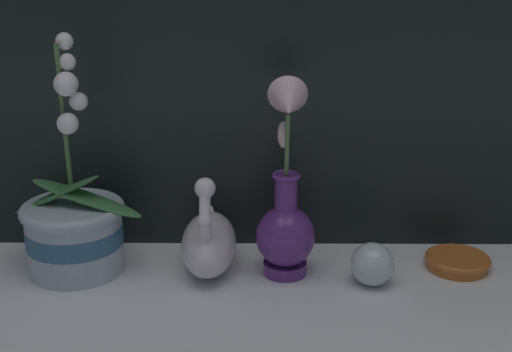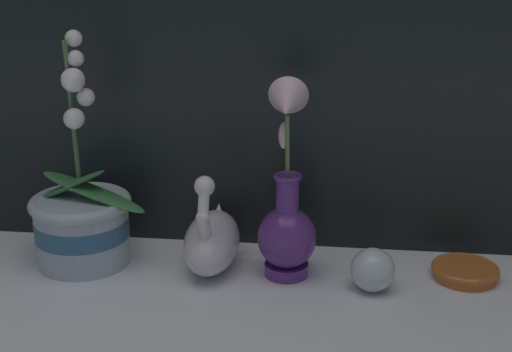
{
  "view_description": "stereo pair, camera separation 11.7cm",
  "coord_description": "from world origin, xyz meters",
  "px_view_note": "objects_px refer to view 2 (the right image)",
  "views": [
    {
      "loc": [
        -0.0,
        -0.98,
        0.56
      ],
      "look_at": [
        -0.01,
        0.12,
        0.18
      ],
      "focal_mm": 50.0,
      "sensor_mm": 36.0,
      "label": 1
    },
    {
      "loc": [
        0.11,
        -0.98,
        0.56
      ],
      "look_at": [
        -0.01,
        0.12,
        0.18
      ],
      "focal_mm": 50.0,
      "sensor_mm": 36.0,
      "label": 2
    }
  ],
  "objects_px": {
    "orchid_potted_plant": "(82,220)",
    "blue_vase": "(287,215)",
    "amber_dish": "(465,271)",
    "glass_sphere": "(373,270)",
    "swan_figurine": "(212,239)"
  },
  "relations": [
    {
      "from": "amber_dish",
      "to": "orchid_potted_plant",
      "type": "bearing_deg",
      "value": -179.03
    },
    {
      "from": "blue_vase",
      "to": "glass_sphere",
      "type": "distance_m",
      "value": 0.16
    },
    {
      "from": "blue_vase",
      "to": "swan_figurine",
      "type": "bearing_deg",
      "value": 170.35
    },
    {
      "from": "orchid_potted_plant",
      "to": "amber_dish",
      "type": "relative_size",
      "value": 3.6
    },
    {
      "from": "orchid_potted_plant",
      "to": "swan_figurine",
      "type": "distance_m",
      "value": 0.23
    },
    {
      "from": "swan_figurine",
      "to": "glass_sphere",
      "type": "bearing_deg",
      "value": -11.13
    },
    {
      "from": "orchid_potted_plant",
      "to": "amber_dish",
      "type": "height_order",
      "value": "orchid_potted_plant"
    },
    {
      "from": "blue_vase",
      "to": "amber_dish",
      "type": "xyz_separation_m",
      "value": [
        0.3,
        0.03,
        -0.1
      ]
    },
    {
      "from": "orchid_potted_plant",
      "to": "glass_sphere",
      "type": "height_order",
      "value": "orchid_potted_plant"
    },
    {
      "from": "orchid_potted_plant",
      "to": "glass_sphere",
      "type": "distance_m",
      "value": 0.51
    },
    {
      "from": "glass_sphere",
      "to": "amber_dish",
      "type": "height_order",
      "value": "glass_sphere"
    },
    {
      "from": "swan_figurine",
      "to": "glass_sphere",
      "type": "xyz_separation_m",
      "value": [
        0.27,
        -0.05,
        -0.02
      ]
    },
    {
      "from": "swan_figurine",
      "to": "amber_dish",
      "type": "distance_m",
      "value": 0.43
    },
    {
      "from": "swan_figurine",
      "to": "amber_dish",
      "type": "xyz_separation_m",
      "value": [
        0.43,
        0.01,
        -0.04
      ]
    },
    {
      "from": "orchid_potted_plant",
      "to": "blue_vase",
      "type": "relative_size",
      "value": 1.17
    }
  ]
}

